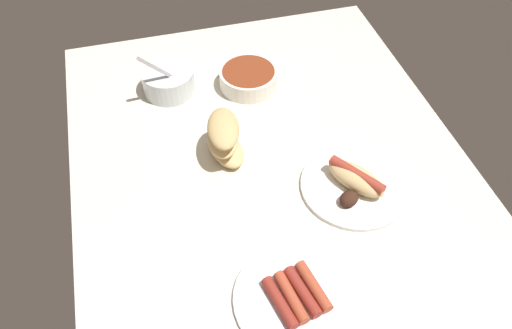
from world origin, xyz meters
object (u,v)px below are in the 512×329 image
at_px(plate_hotdog_assembled, 355,183).
at_px(bowl_chili, 248,78).
at_px(bowl_coleslaw, 168,80).
at_px(bread_stack, 224,138).
at_px(plate_sausages, 296,297).

bearing_deg(plate_hotdog_assembled, bowl_chili, -161.18).
xyz_separation_m(bowl_chili, bowl_coleslaw, (-0.03, -0.21, 0.01)).
xyz_separation_m(bread_stack, bowl_coleslaw, (-0.26, -0.09, -0.02)).
bearing_deg(plate_sausages, bowl_chili, 173.61).
height_order(plate_hotdog_assembled, bowl_coleslaw, bowl_coleslaw).
relative_size(bread_stack, bowl_coleslaw, 0.96).
bearing_deg(bread_stack, bowl_chili, 152.76).
distance_m(bowl_chili, bowl_coleslaw, 0.21).
relative_size(bread_stack, plate_hotdog_assembled, 0.63).
xyz_separation_m(bowl_chili, plate_sausages, (0.62, -0.07, -0.02)).
relative_size(plate_sausages, plate_hotdog_assembled, 0.99).
distance_m(bread_stack, bowl_coleslaw, 0.28).
bearing_deg(bowl_coleslaw, plate_sausages, 11.67).
bearing_deg(bread_stack, plate_sausages, 6.76).
relative_size(plate_sausages, bread_stack, 1.58).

